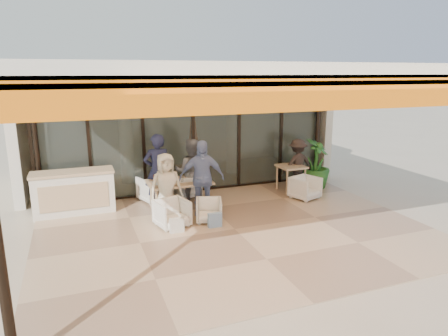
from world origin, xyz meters
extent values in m
plane|color=#C6B293|center=(0.00, 0.00, 0.00)|extent=(70.00, 70.00, 0.00)
cube|color=tan|center=(0.00, 0.00, 0.01)|extent=(8.00, 6.00, 0.01)
cube|color=silver|center=(0.00, 0.00, 3.30)|extent=(8.00, 6.00, 0.20)
cube|color=orange|center=(0.00, -2.94, 3.02)|extent=(8.00, 0.12, 0.45)
cube|color=#DE4412|center=(0.00, -2.25, 3.14)|extent=(8.00, 1.50, 0.06)
cylinder|color=black|center=(-3.88, 2.88, 1.60)|extent=(0.12, 0.12, 3.20)
cylinder|color=black|center=(3.88, 2.88, 1.60)|extent=(0.12, 0.12, 3.20)
cube|color=#9EADA3|center=(0.00, 3.00, 1.60)|extent=(8.00, 0.03, 3.20)
cube|color=black|center=(0.00, 3.00, 0.04)|extent=(8.00, 0.10, 0.08)
cube|color=black|center=(0.00, 3.00, 3.16)|extent=(8.00, 0.10, 0.08)
cube|color=black|center=(-4.00, 3.00, 1.60)|extent=(0.08, 0.10, 3.20)
cube|color=black|center=(-2.70, 3.00, 1.60)|extent=(0.08, 0.10, 3.20)
cube|color=black|center=(-1.35, 3.00, 1.60)|extent=(0.08, 0.10, 3.20)
cube|color=black|center=(0.00, 3.00, 1.60)|extent=(0.08, 0.10, 3.20)
cube|color=black|center=(1.35, 3.00, 1.60)|extent=(0.08, 0.10, 3.20)
cube|color=black|center=(2.70, 3.00, 1.60)|extent=(0.08, 0.10, 3.20)
cube|color=black|center=(4.00, 3.00, 1.60)|extent=(0.08, 0.10, 3.20)
cube|color=silver|center=(0.00, 6.50, 1.70)|extent=(9.00, 0.25, 3.40)
cube|color=silver|center=(-4.40, 4.75, 1.70)|extent=(0.25, 3.50, 3.40)
cube|color=silver|center=(4.40, 4.75, 1.70)|extent=(0.25, 3.50, 3.40)
cube|color=silver|center=(0.00, 4.75, 3.40)|extent=(9.00, 3.50, 0.25)
cube|color=tan|center=(0.00, 4.75, 0.01)|extent=(8.00, 3.50, 0.02)
cylinder|color=silver|center=(-1.60, 4.60, 1.50)|extent=(0.40, 0.40, 3.00)
cylinder|color=silver|center=(1.80, 4.60, 1.50)|extent=(0.40, 0.40, 3.00)
cylinder|color=black|center=(-1.20, 4.20, 3.00)|extent=(0.03, 0.03, 0.70)
cube|color=black|center=(-1.20, 4.20, 2.55)|extent=(0.30, 0.30, 0.40)
sphere|color=#FFBF72|center=(-1.20, 4.20, 2.55)|extent=(0.18, 0.18, 0.18)
cylinder|color=black|center=(2.30, 4.20, 3.00)|extent=(0.03, 0.03, 0.70)
cube|color=black|center=(2.30, 4.20, 2.55)|extent=(0.30, 0.30, 0.40)
sphere|color=#FFBF72|center=(2.30, 4.20, 2.55)|extent=(0.18, 0.18, 0.18)
cylinder|color=black|center=(0.30, 4.00, 0.05)|extent=(0.40, 0.40, 0.05)
cylinder|color=black|center=(0.30, 4.00, 1.05)|extent=(0.04, 0.04, 2.10)
cone|color=#E64F14|center=(0.30, 4.00, 1.70)|extent=(0.32, 0.32, 1.10)
cube|color=silver|center=(-3.14, 2.30, 0.50)|extent=(1.80, 0.60, 1.00)
cube|color=tan|center=(-3.14, 2.30, 1.01)|extent=(1.85, 0.65, 0.06)
cube|color=tan|center=(-3.14, 1.99, 0.50)|extent=(1.50, 0.02, 0.60)
cube|color=tan|center=(-0.77, 1.62, 0.72)|extent=(1.50, 0.90, 0.05)
cube|color=white|center=(-0.77, 1.62, 0.74)|extent=(1.30, 0.35, 0.01)
cylinder|color=tan|center=(-1.39, 1.30, 0.35)|extent=(0.06, 0.06, 0.70)
cylinder|color=tan|center=(-0.15, 1.30, 0.35)|extent=(0.06, 0.06, 0.70)
cylinder|color=tan|center=(-1.39, 1.94, 0.35)|extent=(0.06, 0.06, 0.70)
cylinder|color=tan|center=(-0.15, 1.94, 0.35)|extent=(0.06, 0.06, 0.70)
cylinder|color=white|center=(-1.22, 1.47, 0.81)|extent=(0.06, 0.06, 0.11)
cylinder|color=white|center=(-1.02, 1.82, 0.81)|extent=(0.06, 0.06, 0.11)
cylinder|color=white|center=(-0.72, 1.52, 0.81)|extent=(0.06, 0.06, 0.11)
cylinder|color=white|center=(-0.47, 1.80, 0.81)|extent=(0.06, 0.06, 0.11)
cylinder|color=white|center=(-0.27, 1.42, 0.81)|extent=(0.06, 0.06, 0.11)
cylinder|color=maroon|center=(-1.32, 1.77, 0.83)|extent=(0.07, 0.07, 0.16)
cylinder|color=black|center=(-0.87, 1.90, 0.83)|extent=(0.09, 0.09, 0.17)
cylinder|color=black|center=(-0.87, 1.90, 0.93)|extent=(0.10, 0.10, 0.01)
cylinder|color=white|center=(-1.22, 1.32, 0.76)|extent=(0.22, 0.22, 0.01)
cylinder|color=white|center=(-0.32, 1.32, 0.76)|extent=(0.22, 0.22, 0.01)
cylinder|color=white|center=(-1.22, 1.94, 0.76)|extent=(0.22, 0.22, 0.01)
cylinder|color=white|center=(-0.32, 1.94, 0.76)|extent=(0.22, 0.22, 0.01)
imported|color=white|center=(-1.19, 2.57, 0.37)|extent=(0.89, 0.87, 0.74)
imported|color=white|center=(-0.35, 2.57, 0.32)|extent=(0.77, 0.74, 0.65)
imported|color=white|center=(-1.19, 0.67, 0.33)|extent=(0.77, 0.74, 0.67)
imported|color=white|center=(-0.35, 0.67, 0.29)|extent=(0.70, 0.67, 0.58)
imported|color=#1B1F3D|center=(-1.19, 2.07, 0.92)|extent=(0.68, 0.45, 1.84)
imported|color=slate|center=(-0.35, 2.07, 0.84)|extent=(0.98, 0.87, 1.67)
imported|color=beige|center=(-1.19, 1.17, 0.77)|extent=(0.79, 0.55, 1.53)
imported|color=#6B7CB3|center=(-0.35, 1.17, 0.89)|extent=(1.11, 0.64, 1.78)
cube|color=silver|center=(-1.19, 0.27, 0.17)|extent=(0.30, 0.10, 0.34)
cube|color=#99BFD8|center=(-0.35, 0.27, 0.17)|extent=(0.30, 0.10, 0.34)
cube|color=tan|center=(2.55, 2.07, 0.72)|extent=(0.70, 0.70, 0.05)
cylinder|color=tan|center=(2.27, 1.79, 0.35)|extent=(0.05, 0.05, 0.70)
cylinder|color=tan|center=(2.83, 1.79, 0.35)|extent=(0.05, 0.05, 0.70)
cylinder|color=tan|center=(2.27, 2.35, 0.35)|extent=(0.05, 0.05, 0.70)
cylinder|color=tan|center=(2.83, 2.35, 0.35)|extent=(0.05, 0.05, 0.70)
imported|color=white|center=(2.55, 1.32, 0.33)|extent=(0.82, 0.79, 0.67)
imported|color=black|center=(2.83, 2.22, 0.73)|extent=(0.95, 0.57, 1.45)
imported|color=#1E5919|center=(3.38, 2.11, 0.71)|extent=(1.13, 1.13, 1.43)
camera|label=1|loc=(-3.04, -7.34, 3.28)|focal=32.00mm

